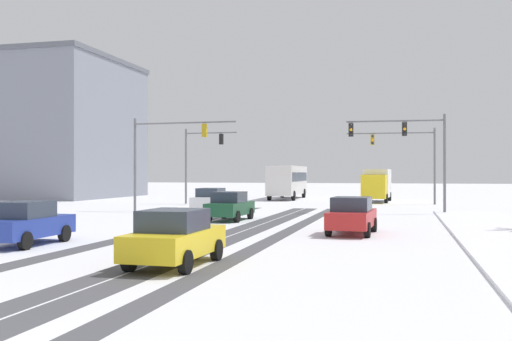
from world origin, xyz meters
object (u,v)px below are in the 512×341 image
office_building_far_left_block (41,129)px  traffic_signal_near_left (163,146)px  traffic_signal_near_right (409,143)px  car_yellow_cab_fifth (175,237)px  car_blue_fourth (26,223)px  bus_oncoming (288,180)px  box_truck_delivery (377,184)px  traffic_signal_far_right (409,151)px  traffic_signal_far_left (199,154)px  car_red_third (352,215)px  car_dark_green_second (230,206)px  car_white_lead (211,200)px

office_building_far_left_block → traffic_signal_near_left: bearing=-40.6°
traffic_signal_near_right → car_yellow_cab_fifth: (-6.77, -24.02, -3.84)m
traffic_signal_near_left → car_blue_fourth: bearing=-82.2°
bus_oncoming → box_truck_delivery: bearing=-24.1°
box_truck_delivery → traffic_signal_far_right: bearing=-51.9°
traffic_signal_far_left → traffic_signal_near_right: bearing=-24.8°
traffic_signal_far_left → office_building_far_left_block: bearing=156.3°
traffic_signal_near_right → box_truck_delivery: traffic_signal_near_right is taller
car_yellow_cab_fifth → office_building_far_left_block: (-32.68, 41.73, 6.76)m
traffic_signal_near_right → car_blue_fourth: traffic_signal_near_right is taller
bus_oncoming → traffic_signal_near_right: bearing=-58.9°
traffic_signal_near_left → car_blue_fourth: traffic_signal_near_left is taller
car_yellow_cab_fifth → box_truck_delivery: 39.87m
traffic_signal_near_left → traffic_signal_far_left: size_ratio=1.16×
traffic_signal_far_left → traffic_signal_far_right: 17.96m
traffic_signal_near_left → car_yellow_cab_fifth: 24.40m
traffic_signal_near_left → car_yellow_cab_fifth: size_ratio=1.83×
traffic_signal_near_left → car_yellow_cab_fifth: traffic_signal_near_left is taller
car_red_third → traffic_signal_near_left: bearing=139.2°
car_red_third → box_truck_delivery: (-0.16, 29.63, 0.82)m
traffic_signal_far_right → car_red_third: traffic_signal_far_right is taller
traffic_signal_far_right → car_red_third: 26.42m
traffic_signal_near_right → car_red_third: size_ratio=1.55×
car_dark_green_second → box_truck_delivery: bearing=73.4°
car_yellow_cab_fifth → bus_oncoming: (-5.14, 43.76, 1.18)m
car_red_third → box_truck_delivery: box_truck_delivery is taller
car_white_lead → office_building_far_left_block: 32.78m
traffic_signal_far_right → car_white_lead: (-13.45, -12.98, -3.69)m
traffic_signal_near_left → box_truck_delivery: size_ratio=1.01×
car_dark_green_second → car_blue_fourth: (-4.09, -12.63, 0.00)m
traffic_signal_far_left → car_yellow_cab_fifth: bearing=-71.6°
car_white_lead → bus_oncoming: 20.77m
traffic_signal_near_left → car_red_third: (13.93, -12.03, -3.70)m
traffic_signal_near_right → traffic_signal_far_left: (-17.43, 8.06, -0.31)m
car_red_third → car_yellow_cab_fifth: (-4.19, -10.03, 0.00)m
traffic_signal_near_right → box_truck_delivery: (-2.74, 15.64, -3.03)m
car_red_third → car_white_lead: bearing=129.6°
traffic_signal_far_left → bus_oncoming: 13.13m
bus_oncoming → office_building_far_left_block: 28.18m
traffic_signal_far_left → bus_oncoming: (5.52, 11.68, -2.35)m
traffic_signal_near_left → office_building_far_left_block: office_building_far_left_block is taller
traffic_signal_near_left → traffic_signal_near_right: bearing=6.8°
office_building_far_left_block → car_white_lead: bearing=-35.6°
car_blue_fourth → car_yellow_cab_fifth: size_ratio=1.01×
traffic_signal_near_right → car_yellow_cab_fifth: traffic_signal_near_right is taller
traffic_signal_near_left → office_building_far_left_block: 30.37m
traffic_signal_near_right → bus_oncoming: size_ratio=0.59×
traffic_signal_near_right → car_white_lead: (-13.36, -0.95, -3.84)m
car_dark_green_second → car_yellow_cab_fifth: (3.07, -15.81, 0.00)m
traffic_signal_far_right → car_dark_green_second: size_ratio=1.80×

